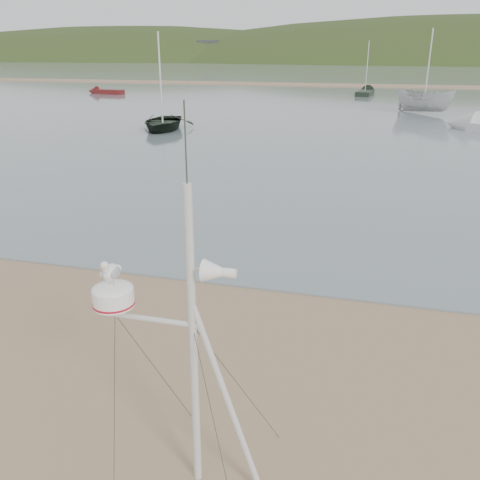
% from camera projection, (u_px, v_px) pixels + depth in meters
% --- Properties ---
extents(ground, '(560.00, 560.00, 0.00)m').
position_uv_depth(ground, '(61.00, 384.00, 7.84)').
color(ground, '#88694E').
rests_on(ground, ground).
extents(water, '(560.00, 256.00, 0.04)m').
position_uv_depth(water, '(365.00, 70.00, 127.13)').
color(water, slate).
rests_on(water, ground).
extents(sandbar, '(560.00, 7.00, 0.07)m').
position_uv_depth(sandbar, '(350.00, 85.00, 71.08)').
color(sandbar, '#88694E').
rests_on(sandbar, water).
extents(hill_ridge, '(620.00, 180.00, 80.00)m').
position_uv_depth(hill_ridge, '(413.00, 109.00, 222.68)').
color(hill_ridge, '#233214').
rests_on(hill_ridge, ground).
extents(far_cottages, '(294.40, 6.30, 8.00)m').
position_uv_depth(far_cottages, '(381.00, 51.00, 182.84)').
color(far_cottages, silver).
rests_on(far_cottages, ground).
extents(mast_rig, '(1.96, 2.10, 4.43)m').
position_uv_depth(mast_rig, '(190.00, 406.00, 5.74)').
color(mast_rig, silver).
rests_on(mast_rig, ground).
extents(boat_dark, '(3.46, 1.46, 4.70)m').
position_uv_depth(boat_dark, '(161.00, 92.00, 31.36)').
color(boat_dark, black).
rests_on(boat_dark, water).
extents(boat_white, '(2.74, 2.72, 5.15)m').
position_uv_depth(boat_white, '(427.00, 80.00, 39.58)').
color(boat_white, silver).
rests_on(boat_white, water).
extents(dinghy_red_far, '(4.83, 1.83, 1.15)m').
position_uv_depth(dinghy_red_far, '(102.00, 91.00, 58.12)').
color(dinghy_red_far, '#521213').
rests_on(dinghy_red_far, ground).
extents(sailboat_dark_mid, '(2.11, 6.28, 6.15)m').
position_uv_depth(sailboat_dark_mid, '(367.00, 92.00, 57.52)').
color(sailboat_dark_mid, black).
rests_on(sailboat_dark_mid, ground).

